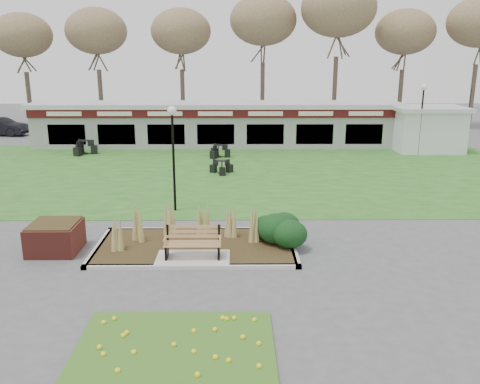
{
  "coord_description": "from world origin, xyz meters",
  "views": [
    {
      "loc": [
        1.29,
        -14.07,
        6.05
      ],
      "look_at": [
        1.43,
        2.0,
        1.65
      ],
      "focal_mm": 38.0,
      "sensor_mm": 36.0,
      "label": 1
    }
  ],
  "objects_px": {
    "service_hut": "(428,128)",
    "bistro_set_c": "(218,153)",
    "park_bench": "(193,242)",
    "lamp_post_far_right": "(422,104)",
    "brick_planter": "(55,237)",
    "car_black": "(1,127)",
    "food_pavilion": "(216,124)",
    "lamp_post_mid_left": "(173,136)",
    "patio_umbrella": "(467,122)",
    "bistro_set_a": "(222,169)",
    "bistro_set_b": "(84,149)"
  },
  "relations": [
    {
      "from": "brick_planter",
      "to": "service_hut",
      "type": "height_order",
      "value": "service_hut"
    },
    {
      "from": "bistro_set_b",
      "to": "patio_umbrella",
      "type": "bearing_deg",
      "value": 2.37
    },
    {
      "from": "service_hut",
      "to": "bistro_set_c",
      "type": "relative_size",
      "value": 3.15
    },
    {
      "from": "park_bench",
      "to": "bistro_set_a",
      "type": "relative_size",
      "value": 1.35
    },
    {
      "from": "brick_planter",
      "to": "car_black",
      "type": "distance_m",
      "value": 26.53
    },
    {
      "from": "park_bench",
      "to": "lamp_post_far_right",
      "type": "relative_size",
      "value": 0.4
    },
    {
      "from": "brick_planter",
      "to": "patio_umbrella",
      "type": "height_order",
      "value": "patio_umbrella"
    },
    {
      "from": "park_bench",
      "to": "patio_umbrella",
      "type": "xyz_separation_m",
      "value": [
        16.0,
        17.75,
        1.24
      ]
    },
    {
      "from": "lamp_post_far_right",
      "to": "brick_planter",
      "type": "bearing_deg",
      "value": -137.38
    },
    {
      "from": "lamp_post_mid_left",
      "to": "bistro_set_a",
      "type": "bearing_deg",
      "value": 75.47
    },
    {
      "from": "lamp_post_mid_left",
      "to": "patio_umbrella",
      "type": "bearing_deg",
      "value": 36.71
    },
    {
      "from": "park_bench",
      "to": "car_black",
      "type": "relative_size",
      "value": 0.42
    },
    {
      "from": "park_bench",
      "to": "bistro_set_c",
      "type": "distance_m",
      "value": 15.73
    },
    {
      "from": "lamp_post_mid_left",
      "to": "bistro_set_b",
      "type": "relative_size",
      "value": 2.62
    },
    {
      "from": "bistro_set_a",
      "to": "bistro_set_c",
      "type": "xyz_separation_m",
      "value": [
        -0.31,
        4.27,
        0.02
      ]
    },
    {
      "from": "brick_planter",
      "to": "lamp_post_far_right",
      "type": "xyz_separation_m",
      "value": [
        16.9,
        15.55,
        2.66
      ]
    },
    {
      "from": "food_pavilion",
      "to": "patio_umbrella",
      "type": "distance_m",
      "value": 16.12
    },
    {
      "from": "brick_planter",
      "to": "bistro_set_c",
      "type": "distance_m",
      "value": 15.68
    },
    {
      "from": "bistro_set_c",
      "to": "patio_umbrella",
      "type": "relative_size",
      "value": 0.46
    },
    {
      "from": "lamp_post_far_right",
      "to": "patio_umbrella",
      "type": "bearing_deg",
      "value": 22.54
    },
    {
      "from": "park_bench",
      "to": "food_pavilion",
      "type": "relative_size",
      "value": 0.07
    },
    {
      "from": "bistro_set_b",
      "to": "car_black",
      "type": "distance_m",
      "value": 11.34
    },
    {
      "from": "patio_umbrella",
      "to": "bistro_set_b",
      "type": "bearing_deg",
      "value": -177.63
    },
    {
      "from": "bistro_set_c",
      "to": "bistro_set_b",
      "type": "bearing_deg",
      "value": 173.02
    },
    {
      "from": "brick_planter",
      "to": "service_hut",
      "type": "bearing_deg",
      "value": 43.52
    },
    {
      "from": "brick_planter",
      "to": "patio_umbrella",
      "type": "relative_size",
      "value": 0.49
    },
    {
      "from": "service_hut",
      "to": "bistro_set_c",
      "type": "distance_m",
      "value": 13.45
    },
    {
      "from": "bistro_set_c",
      "to": "patio_umbrella",
      "type": "bearing_deg",
      "value": 7.33
    },
    {
      "from": "service_hut",
      "to": "bistro_set_b",
      "type": "xyz_separation_m",
      "value": [
        -21.62,
        -1.0,
        -1.15
      ]
    },
    {
      "from": "service_hut",
      "to": "lamp_post_mid_left",
      "type": "bearing_deg",
      "value": -138.87
    },
    {
      "from": "bistro_set_a",
      "to": "car_black",
      "type": "xyz_separation_m",
      "value": [
        -17.11,
        12.88,
        0.43
      ]
    },
    {
      "from": "food_pavilion",
      "to": "bistro_set_c",
      "type": "distance_m",
      "value": 4.18
    },
    {
      "from": "patio_umbrella",
      "to": "car_black",
      "type": "distance_m",
      "value": 33.23
    },
    {
      "from": "lamp_post_mid_left",
      "to": "patio_umbrella",
      "type": "relative_size",
      "value": 1.36
    },
    {
      "from": "service_hut",
      "to": "car_black",
      "type": "distance_m",
      "value": 30.77
    },
    {
      "from": "bistro_set_a",
      "to": "patio_umbrella",
      "type": "height_order",
      "value": "patio_umbrella"
    },
    {
      "from": "brick_planter",
      "to": "car_black",
      "type": "bearing_deg",
      "value": 117.26
    },
    {
      "from": "bistro_set_a",
      "to": "bistro_set_c",
      "type": "height_order",
      "value": "bistro_set_c"
    },
    {
      "from": "bistro_set_c",
      "to": "patio_umbrella",
      "type": "height_order",
      "value": "patio_umbrella"
    },
    {
      "from": "brick_planter",
      "to": "car_black",
      "type": "relative_size",
      "value": 0.37
    },
    {
      "from": "service_hut",
      "to": "park_bench",
      "type": "bearing_deg",
      "value": -127.25
    },
    {
      "from": "brick_planter",
      "to": "bistro_set_a",
      "type": "distance_m",
      "value": 11.8
    },
    {
      "from": "car_black",
      "to": "patio_umbrella",
      "type": "bearing_deg",
      "value": -91.96
    },
    {
      "from": "park_bench",
      "to": "lamp_post_far_right",
      "type": "distance_m",
      "value": 20.69
    },
    {
      "from": "park_bench",
      "to": "bistro_set_a",
      "type": "distance_m",
      "value": 11.47
    },
    {
      "from": "park_bench",
      "to": "service_hut",
      "type": "bearing_deg",
      "value": 52.75
    },
    {
      "from": "bistro_set_c",
      "to": "car_black",
      "type": "height_order",
      "value": "car_black"
    },
    {
      "from": "food_pavilion",
      "to": "lamp_post_mid_left",
      "type": "height_order",
      "value": "lamp_post_mid_left"
    },
    {
      "from": "service_hut",
      "to": "lamp_post_far_right",
      "type": "height_order",
      "value": "lamp_post_far_right"
    },
    {
      "from": "bistro_set_b",
      "to": "car_black",
      "type": "height_order",
      "value": "car_black"
    }
  ]
}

